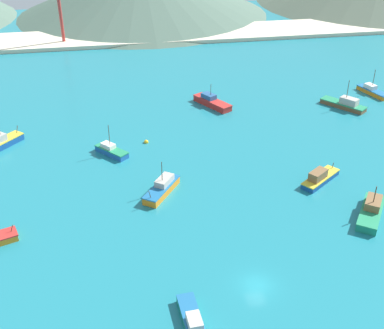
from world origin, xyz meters
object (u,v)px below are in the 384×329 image
at_px(fishing_boat_4, 193,321).
at_px(fishing_boat_11, 3,142).
at_px(fishing_boat_3, 373,91).
at_px(buoy_0, 146,142).
at_px(fishing_boat_12, 345,104).
at_px(fishing_boat_10, 111,151).
at_px(fishing_boat_1, 320,178).
at_px(fishing_boat_8, 212,102).
at_px(fishing_boat_6, 371,211).
at_px(fishing_boat_0, 162,188).

xyz_separation_m(fishing_boat_4, fishing_boat_11, (-29.29, 51.90, 0.25)).
bearing_deg(fishing_boat_3, buoy_0, -164.25).
bearing_deg(fishing_boat_4, buoy_0, 91.14).
bearing_deg(fishing_boat_12, fishing_boat_10, -166.41).
height_order(fishing_boat_11, fishing_boat_12, fishing_boat_11).
xyz_separation_m(fishing_boat_1, fishing_boat_11, (-57.02, 23.96, 0.06)).
bearing_deg(buoy_0, fishing_boat_12, 11.37).
height_order(fishing_boat_1, buoy_0, fishing_boat_1).
height_order(fishing_boat_8, buoy_0, fishing_boat_8).
bearing_deg(fishing_boat_12, fishing_boat_6, -109.79).
bearing_deg(buoy_0, fishing_boat_3, 15.75).
xyz_separation_m(fishing_boat_8, buoy_0, (-17.12, -16.23, -0.79)).
distance_m(fishing_boat_3, fishing_boat_4, 86.38).
xyz_separation_m(fishing_boat_3, fishing_boat_4, (-57.15, -64.77, -0.02)).
distance_m(fishing_boat_12, buoy_0, 48.43).
relative_size(fishing_boat_4, fishing_boat_11, 1.07).
distance_m(fishing_boat_8, fishing_boat_12, 31.09).
bearing_deg(fishing_boat_0, fishing_boat_6, -21.47).
bearing_deg(fishing_boat_12, fishing_boat_0, -148.55).
xyz_separation_m(fishing_boat_12, buoy_0, (-47.48, -9.55, -0.80)).
distance_m(fishing_boat_4, fishing_boat_10, 45.46).
xyz_separation_m(fishing_boat_1, fishing_boat_12, (18.78, 30.00, 0.01)).
relative_size(fishing_boat_8, fishing_boat_10, 1.53).
xyz_separation_m(fishing_boat_11, buoy_0, (28.33, -3.51, -0.85)).
height_order(fishing_boat_4, fishing_boat_11, fishing_boat_11).
distance_m(fishing_boat_10, buoy_0, 8.03).
height_order(fishing_boat_10, fishing_boat_11, fishing_boat_11).
bearing_deg(fishing_boat_11, buoy_0, -7.07).
xyz_separation_m(fishing_boat_3, fishing_boat_6, (-25.37, -47.80, 0.21)).
bearing_deg(fishing_boat_6, fishing_boat_1, 110.26).
distance_m(fishing_boat_0, buoy_0, 18.95).
distance_m(fishing_boat_3, fishing_boat_10, 68.24).
relative_size(fishing_boat_3, fishing_boat_11, 1.19).
xyz_separation_m(fishing_boat_6, fishing_boat_8, (-15.62, 47.65, -0.05)).
distance_m(fishing_boat_11, buoy_0, 28.56).
relative_size(fishing_boat_6, fishing_boat_11, 1.22).
relative_size(fishing_boat_4, fishing_boat_6, 0.87).
bearing_deg(fishing_boat_10, fishing_boat_0, -62.13).
xyz_separation_m(fishing_boat_6, fishing_boat_11, (-61.07, 34.93, 0.02)).
bearing_deg(fishing_boat_10, fishing_boat_3, 17.07).
bearing_deg(fishing_boat_8, fishing_boat_4, -104.04).
distance_m(fishing_boat_4, buoy_0, 48.40).
xyz_separation_m(fishing_boat_4, buoy_0, (-0.96, 48.38, -0.60)).
height_order(fishing_boat_0, fishing_boat_6, fishing_boat_0).
distance_m(fishing_boat_3, buoy_0, 60.38).
bearing_deg(fishing_boat_10, fishing_boat_8, 39.36).
xyz_separation_m(fishing_boat_0, fishing_boat_6, (31.79, -12.50, 0.02)).
bearing_deg(fishing_boat_11, fishing_boat_10, -18.66).
relative_size(fishing_boat_0, fishing_boat_6, 0.91).
bearing_deg(fishing_boat_12, buoy_0, -168.63).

